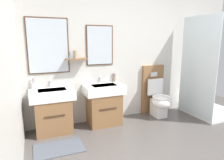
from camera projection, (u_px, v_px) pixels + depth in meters
wall_back at (134, 50)px, 3.87m from camera, size 4.40×0.27×2.63m
bath_mat at (59, 148)px, 2.78m from camera, size 0.68×0.44×0.01m
vanity_sink_left at (53, 109)px, 3.23m from camera, size 0.70×0.46×0.73m
tap_on_left_sink at (51, 83)px, 3.30m from camera, size 0.03×0.13×0.11m
vanity_sink_right at (104, 103)px, 3.56m from camera, size 0.70×0.46×0.73m
tap_on_right_sink at (100, 79)px, 3.63m from camera, size 0.03×0.13×0.11m
toilet at (157, 97)px, 3.97m from camera, size 0.48×0.62×1.00m
toothbrush_cup at (33, 85)px, 3.19m from camera, size 0.07×0.07×0.21m
soap_dispenser at (115, 77)px, 3.72m from camera, size 0.06×0.06×0.19m
shower_tray at (206, 95)px, 3.99m from camera, size 0.97×0.88×1.95m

